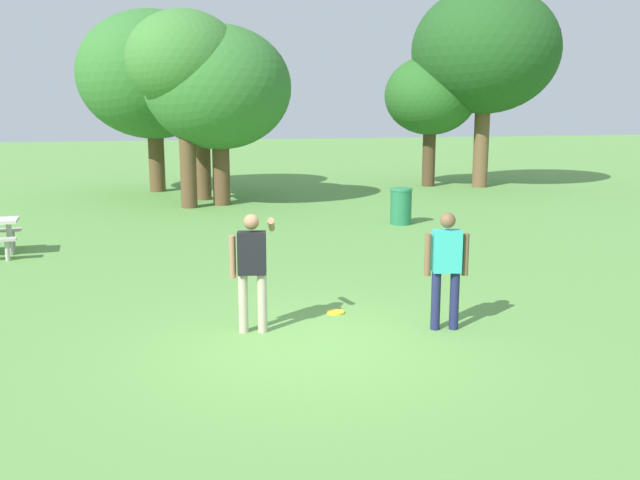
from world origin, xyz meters
The scene contains 11 objects.
ground_plane centered at (0.00, 0.00, 0.00)m, with size 120.00×120.00×0.00m, color #609947.
person_thrower centered at (-0.58, 0.71, 0.96)m, with size 0.72×0.65×1.64m.
person_catcher centered at (2.00, 0.10, 0.94)m, with size 0.60×0.30×1.64m.
frisbee centered at (0.76, 1.24, 0.01)m, with size 0.27×0.27×0.03m, color yellow.
trash_can_beside_table centered at (4.79, 8.51, 0.48)m, with size 0.59×0.59×0.96m.
tree_tall_left centered at (-1.06, 17.82, 4.19)m, with size 5.36×5.36×6.49m.
tree_broad_center centered at (-0.32, 13.18, 4.38)m, with size 3.46×3.46×5.92m.
tree_far_right centered at (0.33, 15.01, 3.61)m, with size 3.68×3.68×5.21m.
tree_slender_mid centered at (0.73, 13.53, 3.64)m, with size 4.48×4.48×5.56m.
tree_back_left centered at (9.33, 16.74, 3.48)m, with size 3.56×3.56×5.03m.
tree_back_right centered at (11.12, 15.87, 5.15)m, with size 5.55×5.55×7.53m.
Camera 1 is at (-2.16, -8.28, 3.02)m, focal length 38.68 mm.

